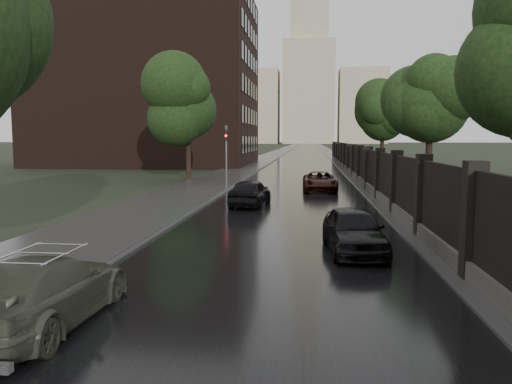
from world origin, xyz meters
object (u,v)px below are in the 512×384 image
at_px(tree_right_b, 431,106).
at_px(car_right_near, 354,230).
at_px(tree_right_c, 383,119).
at_px(traffic_light, 226,151).
at_px(tree_left_far, 188,110).
at_px(hatchback_left, 250,192).
at_px(car_right_far, 320,181).
at_px(volga_sedan, 43,291).

bearing_deg(tree_right_b, car_right_near, -110.07).
distance_m(tree_right_b, tree_right_c, 18.00).
xyz_separation_m(tree_right_c, traffic_light, (-11.80, -15.01, -2.55)).
bearing_deg(tree_right_c, tree_left_far, -147.17).
bearing_deg(traffic_light, tree_right_b, -14.24).
bearing_deg(hatchback_left, tree_right_c, -107.00).
xyz_separation_m(hatchback_left, car_right_far, (3.40, 7.10, -0.06)).
relative_size(tree_right_c, car_right_near, 1.87).
distance_m(tree_right_b, traffic_light, 12.44).
xyz_separation_m(volga_sedan, hatchback_left, (1.73, 15.35, 0.05)).
relative_size(tree_left_far, car_right_near, 1.97).
bearing_deg(tree_left_far, volga_sedan, -81.10).
height_order(volga_sedan, car_right_near, car_right_near).
relative_size(tree_right_b, traffic_light, 1.75).
bearing_deg(car_right_near, tree_right_c, 76.25).
bearing_deg(tree_right_c, car_right_far, -110.12).
bearing_deg(volga_sedan, car_right_near, -132.97).
xyz_separation_m(tree_right_c, car_right_far, (-5.90, -16.10, -4.36)).
height_order(tree_right_c, car_right_far, tree_right_c).
xyz_separation_m(tree_left_far, car_right_near, (10.22, -22.46, -4.60)).
bearing_deg(tree_right_b, tree_right_c, 90.00).
bearing_deg(volga_sedan, tree_left_far, -80.77).
bearing_deg(car_right_near, tree_right_b, 65.43).
bearing_deg(tree_right_c, tree_right_b, -90.00).
xyz_separation_m(tree_left_far, car_right_far, (9.60, -6.10, -4.65)).
bearing_deg(car_right_far, tree_right_c, 67.60).
distance_m(hatchback_left, car_right_near, 10.09).
height_order(volga_sedan, car_right_far, volga_sedan).
relative_size(hatchback_left, car_right_near, 1.02).
relative_size(tree_right_b, tree_right_c, 1.00).
bearing_deg(traffic_light, hatchback_left, -73.04).
relative_size(tree_left_far, car_right_far, 1.73).
xyz_separation_m(traffic_light, hatchback_left, (2.50, -8.20, -1.74)).
distance_m(car_right_near, car_right_far, 16.37).
distance_m(tree_left_far, car_right_far, 12.29).
distance_m(traffic_light, car_right_far, 6.27).
relative_size(traffic_light, hatchback_left, 1.04).
height_order(tree_left_far, tree_right_b, tree_left_far).
xyz_separation_m(tree_left_far, volga_sedan, (4.47, -28.56, -4.63)).
bearing_deg(hatchback_left, tree_right_b, -145.92).
height_order(tree_right_c, traffic_light, tree_right_c).
relative_size(traffic_light, volga_sedan, 0.96).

